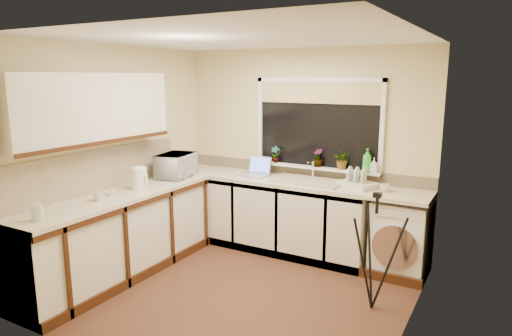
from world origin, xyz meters
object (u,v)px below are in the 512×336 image
object	(u,v)px
kettle	(139,179)
soap_bottle_green	(367,160)
washing_machine	(401,237)
plant_c	(318,158)
dish_rack	(358,184)
plant_d	(343,160)
glass_jug	(37,212)
microwave	(176,165)
cup_back	(385,188)
laptop	(257,170)
plant_a	(275,154)
cup_left	(98,196)
soap_bottle_clear	(374,165)
steel_jar	(112,191)
tripod	(375,252)

from	to	relation	value
kettle	soap_bottle_green	world-z (taller)	soap_bottle_green
washing_machine	plant_c	bearing A→B (deg)	172.74
dish_rack	soap_bottle_green	bearing A→B (deg)	97.01
plant_d	glass_jug	bearing A→B (deg)	-123.46
microwave	plant_d	distance (m)	2.01
plant_d	cup_back	xyz separation A→B (m)	(0.56, -0.23, -0.22)
laptop	plant_a	bearing A→B (deg)	47.07
soap_bottle_green	dish_rack	bearing A→B (deg)	-107.08
kettle	microwave	bearing A→B (deg)	93.67
laptop	kettle	distance (m)	1.47
kettle	plant_a	world-z (taller)	plant_a
washing_machine	cup_left	xyz separation A→B (m)	(-2.58, -1.82, 0.54)
glass_jug	washing_machine	bearing A→B (deg)	44.80
washing_machine	dish_rack	distance (m)	0.73
microwave	plant_c	size ratio (longest dim) A/B	2.38
cup_back	laptop	bearing A→B (deg)	178.57
washing_machine	soap_bottle_clear	xyz separation A→B (m)	(-0.38, 0.16, 0.73)
glass_jug	plant_c	distance (m)	3.08
plant_d	soap_bottle_clear	size ratio (longest dim) A/B	1.30
plant_d	washing_machine	bearing A→B (deg)	-13.65
dish_rack	plant_a	xyz separation A→B (m)	(-1.12, 0.15, 0.22)
glass_jug	steel_jar	size ratio (longest dim) A/B	1.51
dish_rack	plant_a	bearing A→B (deg)	-163.36
steel_jar	cup_left	size ratio (longest dim) A/B	1.00
laptop	kettle	bearing A→B (deg)	-118.41
microwave	washing_machine	bearing A→B (deg)	-89.16
glass_jug	plant_d	bearing A→B (deg)	56.54
glass_jug	soap_bottle_green	world-z (taller)	soap_bottle_green
kettle	soap_bottle_green	size ratio (longest dim) A/B	0.85
soap_bottle_clear	cup_back	xyz separation A→B (m)	(0.19, -0.21, -0.19)
soap_bottle_clear	laptop	bearing A→B (deg)	-173.19
dish_rack	plant_c	bearing A→B (deg)	-173.28
microwave	soap_bottle_clear	bearing A→B (deg)	-83.43
tripod	microwave	xyz separation A→B (m)	(-2.57, 0.37, 0.49)
kettle	soap_bottle_clear	xyz separation A→B (m)	(2.19, 1.41, 0.12)
laptop	dish_rack	xyz separation A→B (m)	(1.29, 0.02, -0.03)
soap_bottle_green	soap_bottle_clear	distance (m)	0.09
kettle	dish_rack	xyz separation A→B (m)	(2.07, 1.26, -0.08)
cup_left	plant_a	bearing A→B (deg)	63.95
cup_left	soap_bottle_clear	bearing A→B (deg)	41.92
laptop	kettle	world-z (taller)	laptop
kettle	cup_left	distance (m)	0.57
tripod	soap_bottle_green	bearing A→B (deg)	108.96
washing_machine	soap_bottle_green	size ratio (longest dim) A/B	3.00
kettle	soap_bottle_green	bearing A→B (deg)	33.73
washing_machine	plant_d	distance (m)	1.08
plant_a	plant_d	xyz separation A→B (m)	(0.87, 0.03, 0.01)
plant_d	cup_back	size ratio (longest dim) A/B	1.99
laptop	soap_bottle_green	world-z (taller)	soap_bottle_green
kettle	steel_jar	world-z (taller)	kettle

